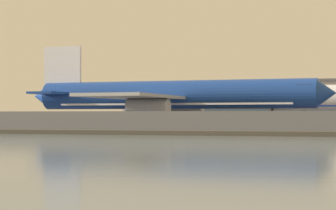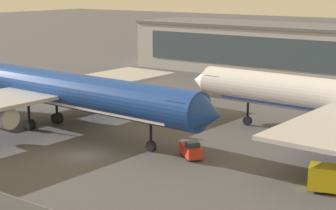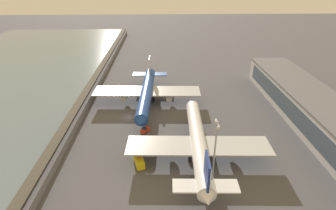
% 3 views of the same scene
% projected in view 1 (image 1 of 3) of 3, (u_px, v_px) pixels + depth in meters
% --- Properties ---
extents(ground_plane, '(500.00, 500.00, 0.00)m').
position_uv_depth(ground_plane, '(232.00, 131.00, 89.06)').
color(ground_plane, '#4C4C51').
extents(shoreline_seawall, '(320.00, 3.00, 0.50)m').
position_uv_depth(shoreline_seawall, '(193.00, 133.00, 69.45)').
color(shoreline_seawall, '#474238').
rests_on(shoreline_seawall, ground).
extents(perimeter_fence, '(280.00, 0.10, 2.60)m').
position_uv_depth(perimeter_fence, '(204.00, 123.00, 73.77)').
color(perimeter_fence, slate).
rests_on(perimeter_fence, ground).
extents(cargo_jet_blue, '(47.50, 40.91, 13.15)m').
position_uv_depth(cargo_jet_blue, '(169.00, 96.00, 97.99)').
color(cargo_jet_blue, '#193D93').
rests_on(cargo_jet_blue, ground).
extents(baggage_tug, '(3.51, 3.22, 1.80)m').
position_uv_depth(baggage_tug, '(307.00, 125.00, 92.18)').
color(baggage_tug, red).
rests_on(baggage_tug, ground).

